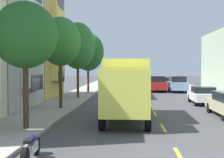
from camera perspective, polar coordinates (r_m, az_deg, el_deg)
ground_plane at (r=38.82m, az=5.46°, el=-2.36°), size 160.00×160.00×0.00m
sidewalk_left at (r=37.18m, az=-5.41°, el=-2.44°), size 3.20×120.00×0.14m
sidewalk_right at (r=37.82m, az=16.41°, el=-2.44°), size 3.20×120.00×0.14m
lane_centerline_dashes at (r=33.34m, az=5.87°, el=-3.06°), size 0.14×47.20×0.01m
street_tree_nearest at (r=15.28m, az=-15.11°, el=7.46°), size 2.95×2.95×5.80m
street_tree_second at (r=22.61m, az=-9.12°, el=6.54°), size 2.84×2.84×6.31m
street_tree_third at (r=30.07m, az=-6.08°, el=5.85°), size 3.22×3.22×7.00m
street_tree_farthest at (r=37.55m, az=-4.26°, el=4.79°), size 3.66×3.66×6.84m
delivery_box_truck at (r=18.00m, az=2.64°, el=-1.23°), size 2.55×7.62×3.39m
parked_sedan_white at (r=27.06m, az=15.77°, el=-2.71°), size 1.93×4.55×1.43m
parked_suv_sky at (r=39.76m, az=11.55°, el=-0.86°), size 2.00×4.82×1.93m
parked_hatchback_teal at (r=56.13m, az=0.37°, el=-0.25°), size 1.74×4.00×1.50m
parked_hatchback_black at (r=50.45m, az=0.06°, el=-0.49°), size 1.86×4.05×1.50m
parked_hatchback_forest at (r=50.30m, az=9.83°, el=-0.53°), size 1.79×4.02×1.50m
parked_sedan_burgundy at (r=42.94m, az=-0.69°, el=-0.93°), size 1.87×4.53×1.43m
moving_red_sedan at (r=40.02m, az=7.97°, el=-0.82°), size 1.95×4.80×1.93m
parked_motorcycle at (r=10.63m, az=-14.14°, el=-11.75°), size 0.62×2.05×0.90m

